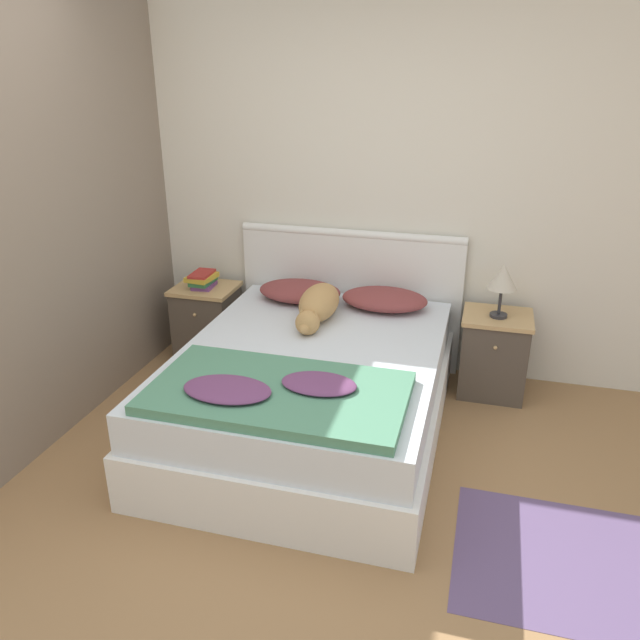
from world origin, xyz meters
The scene contains 14 objects.
ground_plane centered at (0.00, 0.00, 0.00)m, with size 16.00×16.00×0.00m, color #997047.
wall_back centered at (0.00, 2.13, 1.27)m, with size 9.00×0.06×2.55m.
wall_side_left centered at (-1.40, 1.05, 1.27)m, with size 0.06×3.10×2.55m.
bed centered at (0.03, 1.06, 0.27)m, with size 1.49×1.94×0.54m.
headboard centered at (0.03, 2.06, 0.52)m, with size 1.57×0.06×0.99m.
nightstand_left centered at (-0.99, 1.84, 0.28)m, with size 0.44×0.40×0.55m.
nightstand_right centered at (1.06, 1.84, 0.28)m, with size 0.44×0.40×0.55m.
pillow_left centered at (-0.26, 1.80, 0.61)m, with size 0.56×0.37×0.13m.
pillow_right centered at (0.33, 1.80, 0.61)m, with size 0.56×0.37×0.13m.
quilt centered at (0.02, 0.48, 0.57)m, with size 1.25×0.70×0.09m.
dog centered at (-0.04, 1.49, 0.64)m, with size 0.23×0.66×0.21m.
book_stack centered at (-0.99, 1.83, 0.61)m, with size 0.18×0.24×0.11m.
table_lamp centered at (1.06, 1.82, 0.81)m, with size 0.18×0.18×0.35m.
rug centered at (1.50, 0.34, 0.00)m, with size 1.13×0.83×0.00m.
Camera 1 is at (0.93, -2.01, 2.06)m, focal length 35.00 mm.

